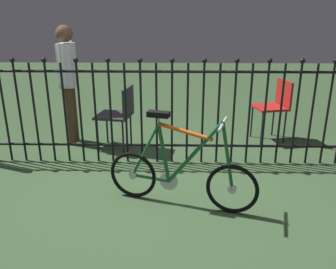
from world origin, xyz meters
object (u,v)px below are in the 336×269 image
at_px(person_visitor, 68,75).
at_px(chair_charcoal, 120,111).
at_px(chair_red, 275,103).
at_px(bicycle, 180,173).

bearing_deg(person_visitor, chair_charcoal, -17.27).
height_order(chair_red, person_visitor, person_visitor).
xyz_separation_m(chair_charcoal, person_visitor, (-0.71, 0.22, 0.43)).
height_order(bicycle, chair_charcoal, bicycle).
bearing_deg(chair_red, person_visitor, -176.19).
bearing_deg(person_visitor, chair_red, 3.81).
height_order(bicycle, chair_red, bicycle).
relative_size(bicycle, chair_red, 1.63).
bearing_deg(bicycle, chair_red, 54.05).
distance_m(chair_charcoal, chair_red, 2.17).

